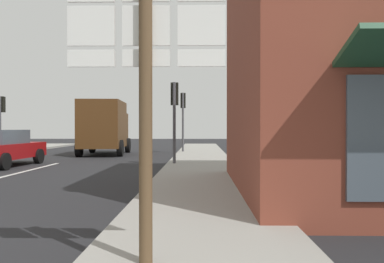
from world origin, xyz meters
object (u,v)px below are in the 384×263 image
at_px(sedan_far, 1,148).
at_px(route_sign_post, 146,84).
at_px(delivery_truck, 105,126).
at_px(traffic_light_far_left, 1,112).
at_px(traffic_light_near_right, 175,104).
at_px(traffic_light_far_right, 183,109).

bearing_deg(sedan_far, route_sign_post, -56.86).
bearing_deg(route_sign_post, delivery_truck, 105.13).
relative_size(sedan_far, traffic_light_far_left, 1.28).
bearing_deg(traffic_light_far_left, route_sign_post, -59.01).
height_order(route_sign_post, traffic_light_far_left, traffic_light_far_left).
bearing_deg(route_sign_post, traffic_light_near_right, 92.29).
bearing_deg(traffic_light_far_left, sedan_far, -62.87).
bearing_deg(traffic_light_far_right, traffic_light_far_left, -172.29).
height_order(traffic_light_near_right, traffic_light_far_right, traffic_light_far_right).
xyz_separation_m(sedan_far, traffic_light_far_left, (-3.43, 6.70, 1.72)).
xyz_separation_m(route_sign_post, traffic_light_near_right, (-0.46, 11.60, 0.49)).
bearing_deg(traffic_light_far_left, traffic_light_near_right, -31.78).
distance_m(delivery_truck, traffic_light_near_right, 8.07).
height_order(sedan_far, delivery_truck, delivery_truck).
bearing_deg(traffic_light_far_left, traffic_light_far_right, 7.71).
relative_size(traffic_light_near_right, traffic_light_far_right, 0.92).
bearing_deg(delivery_truck, traffic_light_far_right, 14.43).
bearing_deg(sedan_far, traffic_light_near_right, 2.37).
bearing_deg(traffic_light_near_right, sedan_far, -177.63).
distance_m(route_sign_post, traffic_light_near_right, 11.62).
height_order(delivery_truck, traffic_light_near_right, traffic_light_near_right).
height_order(delivery_truck, traffic_light_far_right, traffic_light_far_right).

